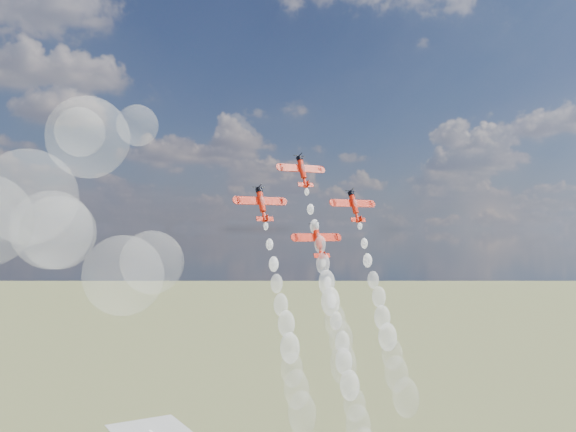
{
  "coord_description": "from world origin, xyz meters",
  "views": [
    {
      "loc": [
        -79.2,
        -119.4,
        84.88
      ],
      "look_at": [
        -8.03,
        3.42,
        87.98
      ],
      "focal_mm": 38.0,
      "sensor_mm": 36.0,
      "label": 1
    }
  ],
  "objects_px": {
    "plane_right": "(354,206)",
    "plane_left": "(262,203)",
    "plane_slot": "(318,240)",
    "plane_lead": "(302,171)"
  },
  "relations": [
    {
      "from": "plane_right",
      "to": "plane_left",
      "type": "bearing_deg",
      "value": 180.0
    },
    {
      "from": "plane_slot",
      "to": "plane_right",
      "type": "bearing_deg",
      "value": 15.06
    },
    {
      "from": "plane_left",
      "to": "plane_slot",
      "type": "bearing_deg",
      "value": -15.06
    },
    {
      "from": "plane_left",
      "to": "plane_slot",
      "type": "xyz_separation_m",
      "value": [
        13.0,
        -3.5,
        -8.4
      ]
    },
    {
      "from": "plane_lead",
      "to": "plane_slot",
      "type": "distance_m",
      "value": 18.21
    },
    {
      "from": "plane_right",
      "to": "plane_slot",
      "type": "distance_m",
      "value": 15.87
    },
    {
      "from": "plane_lead",
      "to": "plane_right",
      "type": "xyz_separation_m",
      "value": [
        13.0,
        -3.5,
        -8.4
      ]
    },
    {
      "from": "plane_left",
      "to": "plane_lead",
      "type": "bearing_deg",
      "value": 15.06
    },
    {
      "from": "plane_right",
      "to": "plane_slot",
      "type": "height_order",
      "value": "plane_right"
    },
    {
      "from": "plane_lead",
      "to": "plane_right",
      "type": "bearing_deg",
      "value": -15.06
    }
  ]
}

